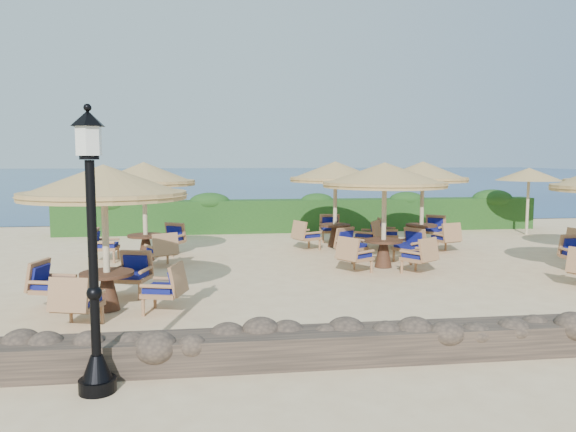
{
  "coord_description": "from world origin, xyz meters",
  "views": [
    {
      "loc": [
        -3.42,
        -13.47,
        2.78
      ],
      "look_at": [
        -1.52,
        0.5,
        1.3
      ],
      "focal_mm": 35.0,
      "sensor_mm": 36.0,
      "label": 1
    }
  ],
  "objects_px": {
    "lamp_post": "(93,263)",
    "cafe_set_0": "(105,209)",
    "extra_parasol": "(529,174)",
    "cafe_set_4": "(335,185)",
    "cafe_set_5": "(422,186)",
    "cafe_set_3": "(144,191)",
    "cafe_set_1": "(384,192)"
  },
  "relations": [
    {
      "from": "extra_parasol",
      "to": "cafe_set_0",
      "type": "height_order",
      "value": "cafe_set_0"
    },
    {
      "from": "cafe_set_0",
      "to": "cafe_set_4",
      "type": "distance_m",
      "value": 8.69
    },
    {
      "from": "cafe_set_1",
      "to": "cafe_set_4",
      "type": "bearing_deg",
      "value": 98.68
    },
    {
      "from": "cafe_set_3",
      "to": "lamp_post",
      "type": "bearing_deg",
      "value": -87.34
    },
    {
      "from": "cafe_set_3",
      "to": "cafe_set_4",
      "type": "relative_size",
      "value": 0.97
    },
    {
      "from": "cafe_set_1",
      "to": "lamp_post",
      "type": "bearing_deg",
      "value": -129.43
    },
    {
      "from": "cafe_set_0",
      "to": "cafe_set_3",
      "type": "height_order",
      "value": "same"
    },
    {
      "from": "cafe_set_3",
      "to": "cafe_set_4",
      "type": "distance_m",
      "value": 5.78
    },
    {
      "from": "extra_parasol",
      "to": "cafe_set_3",
      "type": "bearing_deg",
      "value": -165.53
    },
    {
      "from": "cafe_set_4",
      "to": "cafe_set_5",
      "type": "bearing_deg",
      "value": -8.64
    },
    {
      "from": "extra_parasol",
      "to": "cafe_set_5",
      "type": "xyz_separation_m",
      "value": [
        -4.79,
        -2.16,
        -0.27
      ]
    },
    {
      "from": "lamp_post",
      "to": "cafe_set_3",
      "type": "xyz_separation_m",
      "value": [
        -0.4,
        8.64,
        0.34
      ]
    },
    {
      "from": "lamp_post",
      "to": "cafe_set_0",
      "type": "distance_m",
      "value": 3.72
    },
    {
      "from": "lamp_post",
      "to": "extra_parasol",
      "type": "xyz_separation_m",
      "value": [
        12.6,
        12.0,
        0.62
      ]
    },
    {
      "from": "extra_parasol",
      "to": "cafe_set_1",
      "type": "bearing_deg",
      "value": -143.62
    },
    {
      "from": "cafe_set_3",
      "to": "cafe_set_0",
      "type": "bearing_deg",
      "value": -91.44
    },
    {
      "from": "cafe_set_3",
      "to": "cafe_set_1",
      "type": "bearing_deg",
      "value": -16.08
    },
    {
      "from": "cafe_set_0",
      "to": "cafe_set_5",
      "type": "relative_size",
      "value": 1.05
    },
    {
      "from": "cafe_set_1",
      "to": "cafe_set_5",
      "type": "relative_size",
      "value": 1.11
    },
    {
      "from": "cafe_set_1",
      "to": "cafe_set_3",
      "type": "distance_m",
      "value": 6.32
    },
    {
      "from": "cafe_set_0",
      "to": "cafe_set_3",
      "type": "distance_m",
      "value": 4.97
    },
    {
      "from": "cafe_set_0",
      "to": "lamp_post",
      "type": "bearing_deg",
      "value": -81.84
    },
    {
      "from": "cafe_set_1",
      "to": "cafe_set_5",
      "type": "distance_m",
      "value": 3.64
    },
    {
      "from": "cafe_set_0",
      "to": "cafe_set_4",
      "type": "bearing_deg",
      "value": 49.13
    },
    {
      "from": "extra_parasol",
      "to": "cafe_set_4",
      "type": "relative_size",
      "value": 0.84
    },
    {
      "from": "lamp_post",
      "to": "extra_parasol",
      "type": "bearing_deg",
      "value": 43.6
    },
    {
      "from": "lamp_post",
      "to": "cafe_set_4",
      "type": "xyz_separation_m",
      "value": [
        5.16,
        10.24,
        0.37
      ]
    },
    {
      "from": "lamp_post",
      "to": "cafe_set_0",
      "type": "relative_size",
      "value": 1.12
    },
    {
      "from": "extra_parasol",
      "to": "cafe_set_0",
      "type": "relative_size",
      "value": 0.81
    },
    {
      "from": "cafe_set_3",
      "to": "cafe_set_5",
      "type": "height_order",
      "value": "same"
    },
    {
      "from": "extra_parasol",
      "to": "cafe_set_4",
      "type": "height_order",
      "value": "cafe_set_4"
    },
    {
      "from": "extra_parasol",
      "to": "cafe_set_3",
      "type": "height_order",
      "value": "cafe_set_3"
    }
  ]
}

